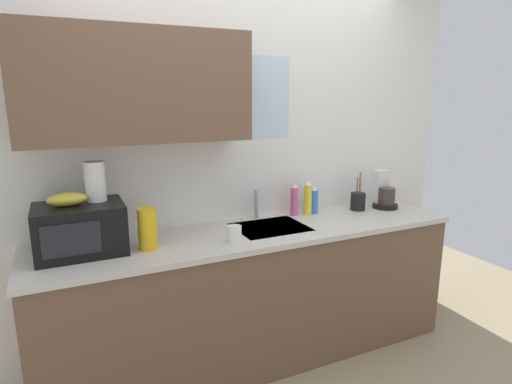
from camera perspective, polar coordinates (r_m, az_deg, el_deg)
The scene contains 13 objects.
kitchen_wall_assembly at distance 2.84m, azimuth -5.33°, elevation 5.35°, with size 3.50×0.42×2.50m.
counter_unit at distance 2.89m, azimuth 0.03°, elevation -13.51°, with size 2.73×0.63×0.90m.
sink_faucet at distance 2.95m, azimuth 0.03°, elevation -1.65°, with size 0.03×0.03×0.20m, color #B2B5BA.
microwave at distance 2.49m, azimuth -22.55°, elevation -4.60°, with size 0.46×0.35×0.27m.
banana_bunch at distance 2.45m, azimuth -24.04°, elevation -0.91°, with size 0.20×0.11×0.07m, color gold.
paper_towel_roll at distance 2.49m, azimuth -20.79°, elevation 1.35°, with size 0.11×0.11×0.22m, color white.
coffee_maker at distance 3.39m, azimuth 16.72°, elevation -0.21°, with size 0.19×0.21×0.28m.
dish_soap_bottle_pink at distance 3.04m, azimuth 5.17°, elevation -1.07°, with size 0.06×0.06×0.24m.
dish_soap_bottle_yellow at distance 3.06m, azimuth 6.98°, elevation -0.86°, with size 0.06×0.06×0.25m.
dish_soap_bottle_blue at distance 3.11m, azimuth 7.78°, elevation -1.09°, with size 0.06×0.06×0.21m.
cereal_canister at distance 2.44m, azimuth -14.37°, elevation -4.81°, with size 0.10×0.10×0.24m, color gold.
mug_white at distance 2.51m, azimuth -2.90°, elevation -5.61°, with size 0.08×0.08×0.10m, color white.
utensil_crock at distance 3.26m, azimuth 13.53°, elevation -1.16°, with size 0.11×0.11×0.28m.
Camera 1 is at (-1.10, -2.34, 1.74)m, focal length 29.78 mm.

